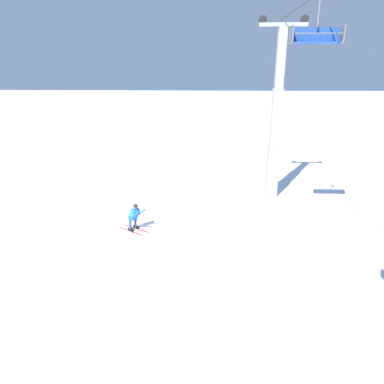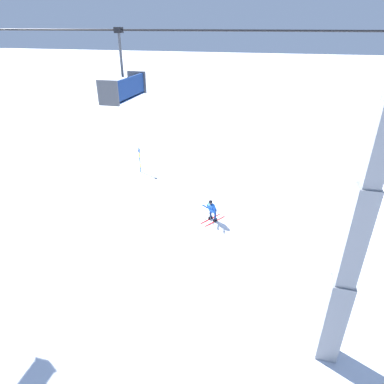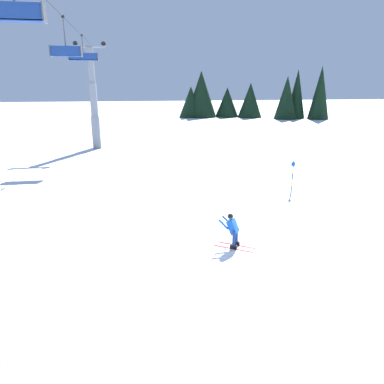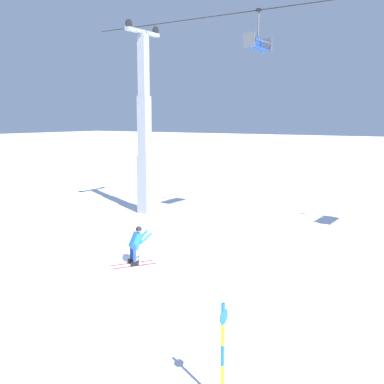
{
  "view_description": "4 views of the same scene",
  "coord_description": "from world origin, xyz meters",
  "px_view_note": "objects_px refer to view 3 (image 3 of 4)",
  "views": [
    {
      "loc": [
        15.11,
        4.45,
        7.5
      ],
      "look_at": [
        -0.11,
        3.73,
        2.26
      ],
      "focal_mm": 33.04,
      "sensor_mm": 36.0,
      "label": 1
    },
    {
      "loc": [
        -3.72,
        17.08,
        10.32
      ],
      "look_at": [
        -0.28,
        3.93,
        3.38
      ],
      "focal_mm": 30.73,
      "sensor_mm": 36.0,
      "label": 2
    },
    {
      "loc": [
        -13.62,
        4.69,
        6.43
      ],
      "look_at": [
        -0.38,
        2.5,
        2.35
      ],
      "focal_mm": 33.36,
      "sensor_mm": 36.0,
      "label": 3
    },
    {
      "loc": [
        10.02,
        -11.73,
        5.34
      ],
      "look_at": [
        -0.12,
        3.82,
        2.35
      ],
      "focal_mm": 43.21,
      "sensor_mm": 36.0,
      "label": 4
    }
  ],
  "objects_px": {
    "skier_carving_main": "(233,228)",
    "chairlift_seat_nearest": "(15,12)",
    "lift_tower_far": "(94,106)",
    "trail_marker_pole": "(292,175)",
    "chairlift_seat_middle": "(83,57)",
    "chairlift_seat_second": "(66,51)"
  },
  "relations": [
    {
      "from": "lift_tower_far",
      "to": "chairlift_seat_middle",
      "type": "height_order",
      "value": "lift_tower_far"
    },
    {
      "from": "chairlift_seat_second",
      "to": "trail_marker_pole",
      "type": "xyz_separation_m",
      "value": [
        -4.02,
        -13.22,
        -7.25
      ]
    },
    {
      "from": "chairlift_seat_nearest",
      "to": "chairlift_seat_second",
      "type": "relative_size",
      "value": 0.84
    },
    {
      "from": "chairlift_seat_nearest",
      "to": "chairlift_seat_middle",
      "type": "height_order",
      "value": "same"
    },
    {
      "from": "lift_tower_far",
      "to": "chairlift_seat_second",
      "type": "distance_m",
      "value": 14.87
    },
    {
      "from": "chairlift_seat_middle",
      "to": "trail_marker_pole",
      "type": "relative_size",
      "value": 1.18
    },
    {
      "from": "chairlift_seat_nearest",
      "to": "lift_tower_far",
      "type": "bearing_deg",
      "value": 0.0
    },
    {
      "from": "skier_carving_main",
      "to": "trail_marker_pole",
      "type": "distance_m",
      "value": 8.87
    },
    {
      "from": "chairlift_seat_nearest",
      "to": "chairlift_seat_middle",
      "type": "xyz_separation_m",
      "value": [
        18.27,
        0.0,
        -0.19
      ]
    },
    {
      "from": "skier_carving_main",
      "to": "chairlift_seat_middle",
      "type": "bearing_deg",
      "value": 21.29
    },
    {
      "from": "skier_carving_main",
      "to": "chairlift_seat_middle",
      "type": "xyz_separation_m",
      "value": [
        19.37,
        7.55,
        7.76
      ]
    },
    {
      "from": "chairlift_seat_nearest",
      "to": "trail_marker_pole",
      "type": "bearing_deg",
      "value": -66.58
    },
    {
      "from": "skier_carving_main",
      "to": "lift_tower_far",
      "type": "bearing_deg",
      "value": 16.7
    },
    {
      "from": "chairlift_seat_second",
      "to": "chairlift_seat_middle",
      "type": "bearing_deg",
      "value": 0.0
    },
    {
      "from": "lift_tower_far",
      "to": "chairlift_seat_second",
      "type": "height_order",
      "value": "lift_tower_far"
    },
    {
      "from": "lift_tower_far",
      "to": "chairlift_seat_nearest",
      "type": "bearing_deg",
      "value": -180.0
    },
    {
      "from": "skier_carving_main",
      "to": "lift_tower_far",
      "type": "xyz_separation_m",
      "value": [
        25.16,
        7.55,
        3.51
      ]
    },
    {
      "from": "skier_carving_main",
      "to": "trail_marker_pole",
      "type": "relative_size",
      "value": 0.82
    },
    {
      "from": "skier_carving_main",
      "to": "chairlift_seat_nearest",
      "type": "bearing_deg",
      "value": 81.76
    },
    {
      "from": "chairlift_seat_middle",
      "to": "trail_marker_pole",
      "type": "distance_m",
      "value": 19.7
    },
    {
      "from": "lift_tower_far",
      "to": "chairlift_seat_nearest",
      "type": "height_order",
      "value": "lift_tower_far"
    },
    {
      "from": "lift_tower_far",
      "to": "chairlift_seat_middle",
      "type": "relative_size",
      "value": 4.32
    }
  ]
}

